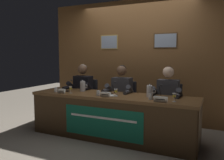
{
  "coord_description": "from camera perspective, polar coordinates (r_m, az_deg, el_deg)",
  "views": [
    {
      "loc": [
        1.67,
        -3.52,
        1.42
      ],
      "look_at": [
        0.0,
        0.0,
        1.0
      ],
      "focal_mm": 36.96,
      "sensor_mm": 36.0,
      "label": 1
    }
  ],
  "objects": [
    {
      "name": "water_pitcher_right_side",
      "position": [
        3.75,
        9.33,
        -2.75
      ],
      "size": [
        0.15,
        0.1,
        0.21
      ],
      "color": "silver",
      "rests_on": "conference_table"
    },
    {
      "name": "microphone_left",
      "position": [
        4.37,
        -10.64,
        -1.8
      ],
      "size": [
        0.06,
        0.17,
        0.22
      ],
      "color": "black",
      "rests_on": "conference_table"
    },
    {
      "name": "juice_glass_right",
      "position": [
        3.46,
        15.16,
        -3.79
      ],
      "size": [
        0.06,
        0.06,
        0.12
      ],
      "color": "white",
      "rests_on": "conference_table"
    },
    {
      "name": "chair_left",
      "position": [
        4.9,
        -6.38,
        -5.38
      ],
      "size": [
        0.44,
        0.45,
        0.91
      ],
      "color": "black",
      "rests_on": "ground_plane"
    },
    {
      "name": "water_cup_center",
      "position": [
        3.84,
        -3.44,
        -3.33
      ],
      "size": [
        0.06,
        0.06,
        0.08
      ],
      "color": "silver",
      "rests_on": "conference_table"
    },
    {
      "name": "water_cup_left",
      "position": [
        4.33,
        -13.75,
        -2.41
      ],
      "size": [
        0.06,
        0.06,
        0.08
      ],
      "color": "silver",
      "rests_on": "conference_table"
    },
    {
      "name": "nameplate_left",
      "position": [
        4.16,
        -12.43,
        -2.7
      ],
      "size": [
        0.15,
        0.06,
        0.08
      ],
      "color": "white",
      "rests_on": "conference_table"
    },
    {
      "name": "panelist_center",
      "position": [
        4.28,
        2.05,
        -3.24
      ],
      "size": [
        0.51,
        0.48,
        1.24
      ],
      "color": "black",
      "rests_on": "ground_plane"
    },
    {
      "name": "conference_table",
      "position": [
        3.91,
        -0.67,
        -7.39
      ],
      "size": [
        2.89,
        0.75,
        0.75
      ],
      "color": "brown",
      "rests_on": "ground_plane"
    },
    {
      "name": "panelist_right",
      "position": [
        4.02,
        13.45,
        -4.01
      ],
      "size": [
        0.51,
        0.48,
        1.24
      ],
      "color": "black",
      "rests_on": "ground_plane"
    },
    {
      "name": "ground_plane",
      "position": [
        4.15,
        -0.0,
        -13.91
      ],
      "size": [
        12.0,
        12.0,
        0.0
      ],
      "primitive_type": "plane",
      "color": "gray"
    },
    {
      "name": "nameplate_right",
      "position": [
        3.39,
        11.9,
        -4.68
      ],
      "size": [
        0.19,
        0.06,
        0.08
      ],
      "color": "white",
      "rests_on": "conference_table"
    },
    {
      "name": "microphone_right",
      "position": [
        3.69,
        11.71,
        -3.26
      ],
      "size": [
        0.06,
        0.17,
        0.22
      ],
      "color": "black",
      "rests_on": "conference_table"
    },
    {
      "name": "water_pitcher_left_side",
      "position": [
        4.33,
        -7.24,
        -1.53
      ],
      "size": [
        0.15,
        0.1,
        0.21
      ],
      "color": "silver",
      "rests_on": "conference_table"
    },
    {
      "name": "nameplate_center",
      "position": [
        3.71,
        -1.66,
        -3.62
      ],
      "size": [
        0.17,
        0.06,
        0.08
      ],
      "color": "white",
      "rests_on": "conference_table"
    },
    {
      "name": "microphone_center",
      "position": [
        3.95,
        0.18,
        -2.53
      ],
      "size": [
        0.06,
        0.17,
        0.22
      ],
      "color": "black",
      "rests_on": "conference_table"
    },
    {
      "name": "chair_center",
      "position": [
        4.51,
        3.05,
        -6.34
      ],
      "size": [
        0.44,
        0.45,
        0.91
      ],
      "color": "black",
      "rests_on": "ground_plane"
    },
    {
      "name": "water_cup_right",
      "position": [
        3.56,
        9.52,
        -4.17
      ],
      "size": [
        0.06,
        0.06,
        0.08
      ],
      "color": "silver",
      "rests_on": "conference_table"
    },
    {
      "name": "wall_back_panelled",
      "position": [
        5.06,
        6.1,
        4.75
      ],
      "size": [
        4.09,
        0.14,
        2.6
      ],
      "color": "brown",
      "rests_on": "ground_plane"
    },
    {
      "name": "panelist_left",
      "position": [
        4.68,
        -7.7,
        -2.48
      ],
      "size": [
        0.51,
        0.48,
        1.24
      ],
      "color": "black",
      "rests_on": "ground_plane"
    },
    {
      "name": "juice_glass_left",
      "position": [
        4.15,
        -10.2,
        -2.04
      ],
      "size": [
        0.06,
        0.06,
        0.12
      ],
      "color": "white",
      "rests_on": "conference_table"
    },
    {
      "name": "chair_right",
      "position": [
        4.27,
        13.92,
        -7.24
      ],
      "size": [
        0.44,
        0.45,
        0.91
      ],
      "color": "black",
      "rests_on": "ground_plane"
    },
    {
      "name": "juice_glass_center",
      "position": [
        3.76,
        0.99,
        -2.77
      ],
      "size": [
        0.06,
        0.06,
        0.12
      ],
      "color": "white",
      "rests_on": "conference_table"
    },
    {
      "name": "document_stack_center",
      "position": [
        3.83,
        -0.47,
        -3.83
      ],
      "size": [
        0.22,
        0.17,
        0.01
      ],
      "color": "white",
      "rests_on": "conference_table"
    }
  ]
}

